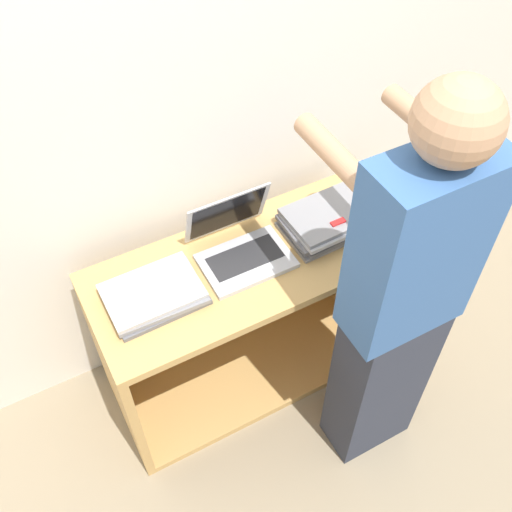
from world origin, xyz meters
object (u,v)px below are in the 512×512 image
Objects in this scene: laptop_open at (240,245)px; laptop_stack_right at (329,221)px; laptop_stack_left at (154,295)px; person at (399,307)px.

laptop_open is 0.94× the size of laptop_stack_right.
laptop_stack_left is at bearing -172.30° from laptop_open.
person reaches higher than laptop_stack_left.
person is (-0.06, -0.52, 0.08)m from laptop_stack_right.
person is at bearing -36.69° from laptop_stack_left.
laptop_stack_left is 0.75m from laptop_stack_right.
laptop_open is 0.65m from person.
laptop_stack_right is (0.37, -0.05, -0.00)m from laptop_open.
laptop_open is at bearing 7.70° from laptop_stack_left.
laptop_open reaches higher than laptop_stack_left.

